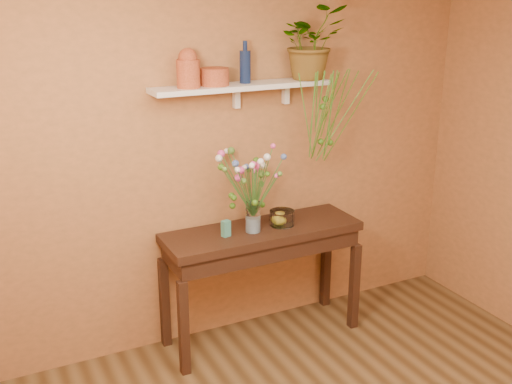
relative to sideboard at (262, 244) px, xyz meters
The scene contains 13 objects.
room 1.84m from the sideboard, 94.80° to the right, with size 4.04×4.04×2.70m.
sideboard is the anchor object (origin of this frame).
wall_shelf 1.16m from the sideboard, 123.08° to the left, with size 1.30×0.24×0.19m.
terracotta_jug 1.39m from the sideboard, 167.45° to the left, with size 0.20×0.20×0.26m.
terracotta_pot 1.27m from the sideboard, 156.15° to the left, with size 0.19×0.19×0.12m, color #C05437.
blue_bottle 1.30m from the sideboard, 114.51° to the left, with size 0.08×0.08×0.29m.
spider_plant 1.51m from the sideboard, 14.08° to the left, with size 0.47×0.41×0.53m, color #386716.
plant_fronds 1.05m from the sideboard, ahead, with size 0.57×0.40×0.69m.
glass_vase 0.25m from the sideboard, 159.15° to the right, with size 0.11×0.11×0.23m.
bouquet 0.58m from the sideboard, behind, with size 0.44×0.50×0.51m.
glass_bowl 0.24m from the sideboard, ahead, with size 0.19×0.19×0.11m.
lemon 0.23m from the sideboard, ahead, with size 0.07×0.07×0.07m, color gold.
carton 0.36m from the sideboard, behind, with size 0.06×0.04×0.12m, color teal.
Camera 1 is at (-1.77, -2.01, 2.56)m, focal length 43.27 mm.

